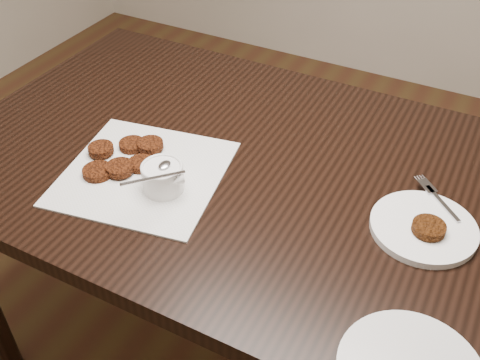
% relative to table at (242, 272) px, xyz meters
% --- Properties ---
extents(table, '(1.36, 0.87, 0.75)m').
position_rel_table_xyz_m(table, '(0.00, 0.00, 0.00)').
color(table, black).
rests_on(table, floor).
extents(napkin, '(0.39, 0.39, 0.00)m').
position_rel_table_xyz_m(napkin, '(-0.17, -0.14, 0.38)').
color(napkin, white).
rests_on(napkin, table).
extents(sauce_ramekin, '(0.13, 0.13, 0.12)m').
position_rel_table_xyz_m(sauce_ramekin, '(-0.10, -0.17, 0.44)').
color(sauce_ramekin, white).
rests_on(sauce_ramekin, napkin).
extents(patty_cluster, '(0.28, 0.28, 0.02)m').
position_rel_table_xyz_m(patty_cluster, '(-0.23, -0.13, 0.39)').
color(patty_cluster, '#69290D').
rests_on(patty_cluster, napkin).
extents(plate_with_patty, '(0.29, 0.29, 0.03)m').
position_rel_table_xyz_m(plate_with_patty, '(0.41, -0.03, 0.39)').
color(plate_with_patty, white).
rests_on(plate_with_patty, table).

